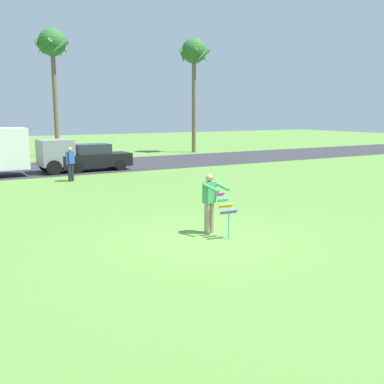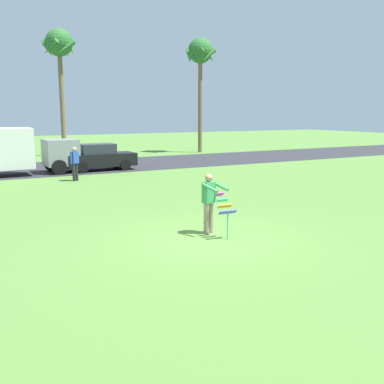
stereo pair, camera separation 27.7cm
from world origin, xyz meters
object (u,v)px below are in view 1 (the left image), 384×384
(person_kite_flyer, at_px, (210,201))
(palm_tree_right_near, at_px, (52,49))
(palm_tree_centre_far, at_px, (194,56))
(parked_car_black, at_px, (94,158))
(kite_held, at_px, (226,208))
(parked_truck_grey_van, at_px, (1,151))
(person_walker_far, at_px, (70,163))

(person_kite_flyer, bearing_deg, palm_tree_right_near, 86.45)
(person_kite_flyer, xyz_separation_m, palm_tree_centre_far, (12.86, 23.31, 7.20))
(person_kite_flyer, height_order, parked_car_black, person_kite_flyer)
(person_kite_flyer, height_order, palm_tree_right_near, palm_tree_right_near)
(parked_car_black, bearing_deg, kite_held, -94.52)
(parked_truck_grey_van, height_order, parked_car_black, parked_truck_grey_van)
(kite_held, distance_m, palm_tree_centre_far, 28.05)
(kite_held, distance_m, person_walker_far, 12.49)
(palm_tree_centre_far, bearing_deg, palm_tree_right_near, 168.94)
(parked_car_black, relative_size, person_walker_far, 2.44)
(person_kite_flyer, relative_size, parked_car_black, 0.41)
(person_kite_flyer, xyz_separation_m, parked_car_black, (1.41, 15.38, -0.18))
(parked_car_black, distance_m, person_walker_far, 4.25)
(kite_held, height_order, person_walker_far, person_walker_far)
(parked_truck_grey_van, bearing_deg, palm_tree_centre_far, 25.58)
(palm_tree_centre_far, xyz_separation_m, person_walker_far, (-13.78, -11.48, -7.22))
(palm_tree_right_near, relative_size, person_walker_far, 5.67)
(parked_truck_grey_van, relative_size, person_walker_far, 3.90)
(parked_car_black, height_order, palm_tree_centre_far, palm_tree_centre_far)
(kite_held, bearing_deg, person_kite_flyer, 103.57)
(person_kite_flyer, distance_m, parked_truck_grey_van, 15.83)
(palm_tree_right_near, bearing_deg, person_walker_far, -100.38)
(person_kite_flyer, bearing_deg, parked_truck_grey_van, 103.57)
(parked_truck_grey_van, xyz_separation_m, parked_car_black, (5.12, -0.00, -0.64))
(kite_held, distance_m, palm_tree_right_near, 27.20)
(parked_car_black, distance_m, palm_tree_centre_far, 15.76)
(kite_held, height_order, parked_car_black, parked_car_black)
(person_kite_flyer, distance_m, palm_tree_right_near, 26.59)
(person_kite_flyer, relative_size, person_walker_far, 1.00)
(palm_tree_right_near, relative_size, palm_tree_centre_far, 1.02)
(parked_truck_grey_van, bearing_deg, parked_car_black, -0.01)
(person_kite_flyer, distance_m, palm_tree_centre_far, 27.58)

